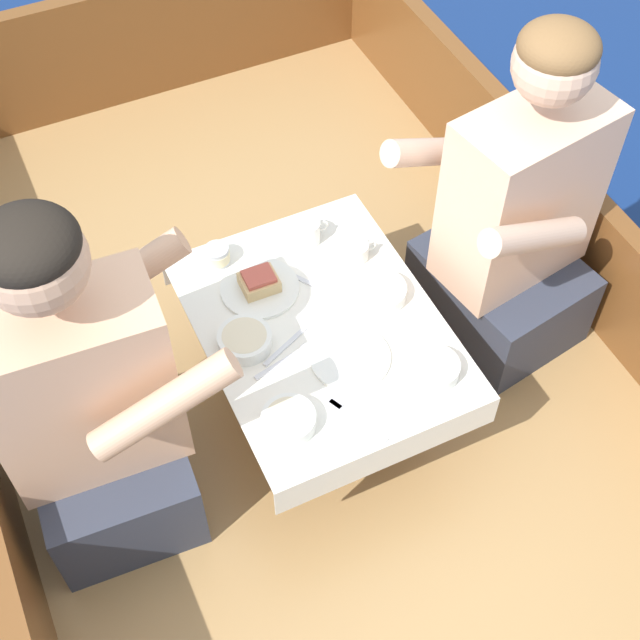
{
  "coord_description": "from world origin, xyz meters",
  "views": [
    {
      "loc": [
        -0.59,
        -1.22,
        2.48
      ],
      "look_at": [
        0.0,
        0.02,
        0.71
      ],
      "focal_mm": 50.0,
      "sensor_mm": 36.0,
      "label": 1
    }
  ],
  "objects_px": {
    "sandwich": "(259,281)",
    "coffee_cup_port": "(357,251)",
    "person_starboard": "(514,225)",
    "coffee_cup_starboard": "(308,231)",
    "person_port": "(92,408)",
    "tin_can": "(217,255)"
  },
  "relations": [
    {
      "from": "person_port",
      "to": "person_starboard",
      "type": "height_order",
      "value": "person_port"
    },
    {
      "from": "sandwich",
      "to": "coffee_cup_port",
      "type": "relative_size",
      "value": 1.02
    },
    {
      "from": "person_starboard",
      "to": "sandwich",
      "type": "relative_size",
      "value": 10.61
    },
    {
      "from": "person_starboard",
      "to": "coffee_cup_starboard",
      "type": "bearing_deg",
      "value": -35.07
    },
    {
      "from": "sandwich",
      "to": "coffee_cup_starboard",
      "type": "distance_m",
      "value": 0.21
    },
    {
      "from": "person_starboard",
      "to": "coffee_cup_starboard",
      "type": "distance_m",
      "value": 0.55
    },
    {
      "from": "tin_can",
      "to": "person_port",
      "type": "bearing_deg",
      "value": -141.57
    },
    {
      "from": "sandwich",
      "to": "person_port",
      "type": "bearing_deg",
      "value": -157.03
    },
    {
      "from": "sandwich",
      "to": "tin_can",
      "type": "height_order",
      "value": "sandwich"
    },
    {
      "from": "person_port",
      "to": "person_starboard",
      "type": "bearing_deg",
      "value": 7.33
    },
    {
      "from": "coffee_cup_port",
      "to": "person_starboard",
      "type": "bearing_deg",
      "value": -17.12
    },
    {
      "from": "person_port",
      "to": "coffee_cup_starboard",
      "type": "bearing_deg",
      "value": 28.17
    },
    {
      "from": "person_port",
      "to": "tin_can",
      "type": "xyz_separation_m",
      "value": [
        0.44,
        0.35,
        -0.04
      ]
    },
    {
      "from": "person_starboard",
      "to": "sandwich",
      "type": "xyz_separation_m",
      "value": [
        -0.69,
        0.13,
        -0.03
      ]
    },
    {
      "from": "sandwich",
      "to": "coffee_cup_port",
      "type": "distance_m",
      "value": 0.28
    },
    {
      "from": "coffee_cup_starboard",
      "to": "person_starboard",
      "type": "bearing_deg",
      "value": -25.42
    },
    {
      "from": "person_port",
      "to": "sandwich",
      "type": "distance_m",
      "value": 0.55
    },
    {
      "from": "person_starboard",
      "to": "person_port",
      "type": "bearing_deg",
      "value": -5.8
    },
    {
      "from": "person_starboard",
      "to": "coffee_cup_port",
      "type": "distance_m",
      "value": 0.43
    },
    {
      "from": "person_starboard",
      "to": "sandwich",
      "type": "distance_m",
      "value": 0.7
    },
    {
      "from": "person_port",
      "to": "person_starboard",
      "type": "relative_size",
      "value": 1.0
    },
    {
      "from": "coffee_cup_starboard",
      "to": "coffee_cup_port",
      "type": "bearing_deg",
      "value": -50.56
    }
  ]
}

